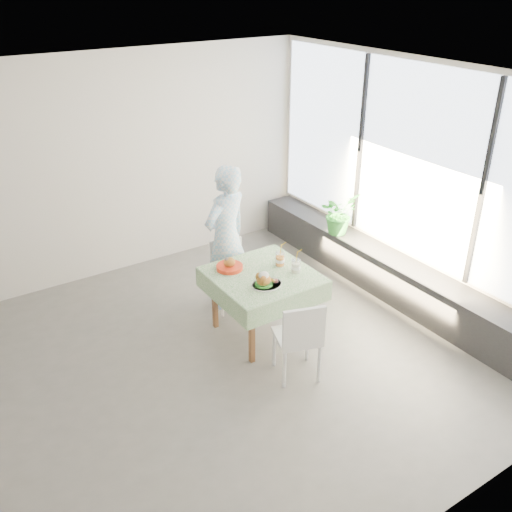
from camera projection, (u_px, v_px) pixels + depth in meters
floor at (189, 373)px, 5.71m from camera, size 6.00×6.00×0.00m
ceiling at (170, 88)px, 4.44m from camera, size 6.00×6.00×0.00m
wall_back at (88, 172)px, 6.93m from camera, size 6.00×0.02×2.80m
wall_front at (381, 412)px, 3.22m from camera, size 6.00×0.02×2.80m
wall_right at (416, 185)px, 6.54m from camera, size 0.02×5.00×2.80m
window_pane at (417, 164)px, 6.42m from camera, size 0.01×4.80×2.18m
window_ledge at (392, 277)px, 6.97m from camera, size 0.40×4.80×0.50m
cafe_table at (262, 297)px, 6.15m from camera, size 1.05×1.05×0.74m
chair_far at (231, 288)px, 6.73m from camera, size 0.46×0.46×0.81m
chair_near at (297, 352)px, 5.59m from camera, size 0.52×0.52×0.87m
diner at (226, 238)px, 6.52m from camera, size 0.73×0.58×1.73m
main_dish at (265, 281)px, 5.76m from camera, size 0.33×0.33×0.17m
juice_cup_orange at (280, 260)px, 6.16m from camera, size 0.11×0.11×0.30m
juice_cup_lemonade at (296, 266)px, 6.02m from camera, size 0.10×0.10×0.29m
second_dish at (229, 266)px, 6.09m from camera, size 0.29×0.29×0.14m
potted_plant at (339, 213)px, 7.40m from camera, size 0.56×0.51×0.54m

